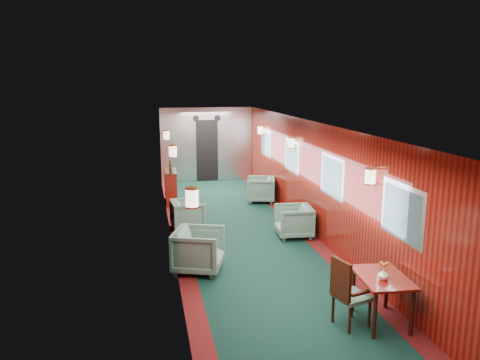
{
  "coord_description": "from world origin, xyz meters",
  "views": [
    {
      "loc": [
        -1.93,
        -9.15,
        3.22
      ],
      "look_at": [
        0.0,
        0.42,
        1.15
      ],
      "focal_mm": 35.0,
      "sensor_mm": 36.0,
      "label": 1
    }
  ],
  "objects_px": {
    "dining_table": "(382,284)",
    "side_chair": "(347,290)",
    "armchair_right_near": "(294,221)",
    "credenza": "(171,186)",
    "armchair_left_near": "(199,250)",
    "armchair_left_far": "(188,214)",
    "armchair_right_far": "(261,189)"
  },
  "relations": [
    {
      "from": "dining_table",
      "to": "armchair_left_near",
      "type": "xyz_separation_m",
      "value": [
        -2.22,
        2.25,
        -0.19
      ]
    },
    {
      "from": "armchair_left_far",
      "to": "armchair_right_far",
      "type": "bearing_deg",
      "value": -52.88
    },
    {
      "from": "armchair_right_far",
      "to": "dining_table",
      "type": "bearing_deg",
      "value": 14.51
    },
    {
      "from": "armchair_right_near",
      "to": "credenza",
      "type": "bearing_deg",
      "value": -140.18
    },
    {
      "from": "dining_table",
      "to": "credenza",
      "type": "distance_m",
      "value": 7.43
    },
    {
      "from": "dining_table",
      "to": "side_chair",
      "type": "xyz_separation_m",
      "value": [
        -0.51,
        -0.01,
        -0.04
      ]
    },
    {
      "from": "armchair_left_far",
      "to": "armchair_right_near",
      "type": "xyz_separation_m",
      "value": [
        2.13,
        -1.01,
        0.01
      ]
    },
    {
      "from": "armchair_right_near",
      "to": "armchair_left_near",
      "type": "bearing_deg",
      "value": -52.36
    },
    {
      "from": "armchair_left_far",
      "to": "armchair_right_far",
      "type": "distance_m",
      "value": 2.92
    },
    {
      "from": "credenza",
      "to": "armchair_right_far",
      "type": "distance_m",
      "value": 2.43
    },
    {
      "from": "credenza",
      "to": "armchair_right_near",
      "type": "xyz_separation_m",
      "value": [
        2.38,
        -3.35,
        -0.12
      ]
    },
    {
      "from": "credenza",
      "to": "armchair_right_far",
      "type": "relative_size",
      "value": 1.56
    },
    {
      "from": "side_chair",
      "to": "armchair_right_far",
      "type": "xyz_separation_m",
      "value": [
        0.48,
        6.67,
        -0.18
      ]
    },
    {
      "from": "armchair_left_far",
      "to": "side_chair",
      "type": "bearing_deg",
      "value": -165.88
    },
    {
      "from": "dining_table",
      "to": "armchair_left_far",
      "type": "relative_size",
      "value": 1.32
    },
    {
      "from": "armchair_left_far",
      "to": "armchair_right_near",
      "type": "distance_m",
      "value": 2.36
    },
    {
      "from": "dining_table",
      "to": "armchair_left_far",
      "type": "bearing_deg",
      "value": 119.46
    },
    {
      "from": "dining_table",
      "to": "armchair_right_near",
      "type": "height_order",
      "value": "same"
    },
    {
      "from": "armchair_right_near",
      "to": "side_chair",
      "type": "bearing_deg",
      "value": -2.68
    },
    {
      "from": "dining_table",
      "to": "credenza",
      "type": "xyz_separation_m",
      "value": [
        -2.43,
        7.02,
        -0.11
      ]
    },
    {
      "from": "armchair_left_far",
      "to": "armchair_right_far",
      "type": "relative_size",
      "value": 0.95
    },
    {
      "from": "armchair_left_near",
      "to": "armchair_right_near",
      "type": "relative_size",
      "value": 1.12
    },
    {
      "from": "dining_table",
      "to": "side_chair",
      "type": "relative_size",
      "value": 0.97
    },
    {
      "from": "armchair_left_near",
      "to": "armchair_left_far",
      "type": "xyz_separation_m",
      "value": [
        0.03,
        2.43,
        -0.05
      ]
    },
    {
      "from": "dining_table",
      "to": "armchair_left_far",
      "type": "height_order",
      "value": "dining_table"
    },
    {
      "from": "credenza",
      "to": "armchair_left_near",
      "type": "xyz_separation_m",
      "value": [
        0.22,
        -4.77,
        -0.08
      ]
    },
    {
      "from": "dining_table",
      "to": "armchair_left_far",
      "type": "distance_m",
      "value": 5.17
    },
    {
      "from": "side_chair",
      "to": "armchair_left_near",
      "type": "distance_m",
      "value": 2.84
    },
    {
      "from": "side_chair",
      "to": "armchair_right_far",
      "type": "bearing_deg",
      "value": 69.24
    },
    {
      "from": "armchair_right_near",
      "to": "armchair_left_far",
      "type": "bearing_deg",
      "value": -110.91
    },
    {
      "from": "armchair_right_near",
      "to": "dining_table",
      "type": "bearing_deg",
      "value": 5.19
    },
    {
      "from": "armchair_left_far",
      "to": "credenza",
      "type": "bearing_deg",
      "value": 0.56
    }
  ]
}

